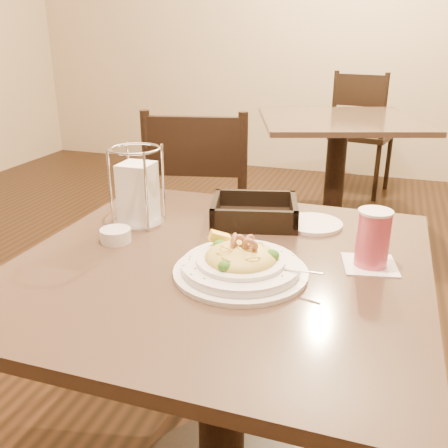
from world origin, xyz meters
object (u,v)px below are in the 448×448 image
(dining_chair_near, at_px, (201,212))
(butter_ramekin, at_px, (116,235))
(drink_glass, at_px, (373,239))
(bread_basket, at_px, (254,214))
(dining_chair_far, at_px, (361,130))
(side_plate, at_px, (313,224))
(main_table, at_px, (221,345))
(background_table, at_px, (336,155))
(pasta_bowl, at_px, (241,263))
(napkin_caddy, at_px, (138,191))

(dining_chair_near, bearing_deg, butter_ramekin, 84.44)
(butter_ramekin, bearing_deg, drink_glass, 5.72)
(dining_chair_near, height_order, bread_basket, dining_chair_near)
(dining_chair_far, relative_size, side_plate, 5.98)
(main_table, distance_m, bread_basket, 0.36)
(background_table, distance_m, dining_chair_near, 1.30)
(pasta_bowl, xyz_separation_m, drink_glass, (0.26, 0.13, 0.04))
(main_table, height_order, pasta_bowl, pasta_bowl)
(pasta_bowl, relative_size, butter_ramekin, 4.24)
(drink_glass, relative_size, side_plate, 0.86)
(background_table, height_order, pasta_bowl, pasta_bowl)
(pasta_bowl, bearing_deg, dining_chair_near, 116.01)
(background_table, relative_size, butter_ramekin, 15.24)
(background_table, height_order, dining_chair_far, dining_chair_far)
(main_table, relative_size, bread_basket, 3.43)
(main_table, height_order, dining_chair_near, dining_chair_near)
(dining_chair_near, xyz_separation_m, butter_ramekin, (0.10, -0.83, 0.24))
(dining_chair_far, distance_m, butter_ramekin, 2.96)
(drink_glass, height_order, side_plate, drink_glass)
(background_table, distance_m, bread_basket, 1.84)
(main_table, height_order, dining_chair_far, dining_chair_far)
(dining_chair_near, xyz_separation_m, drink_glass, (0.70, -0.77, 0.28))
(dining_chair_near, bearing_deg, main_table, 101.52)
(background_table, bearing_deg, side_plate, -85.92)
(main_table, distance_m, napkin_caddy, 0.45)
(background_table, relative_size, drink_glass, 8.50)
(dining_chair_far, distance_m, napkin_caddy, 2.84)
(pasta_bowl, height_order, bread_basket, pasta_bowl)
(pasta_bowl, bearing_deg, main_table, 139.36)
(drink_glass, bearing_deg, main_table, -166.10)
(background_table, xyz_separation_m, bread_basket, (-0.03, -1.82, 0.25))
(dining_chair_far, height_order, butter_ramekin, dining_chair_far)
(drink_glass, height_order, napkin_caddy, napkin_caddy)
(drink_glass, relative_size, napkin_caddy, 0.64)
(side_plate, relative_size, butter_ramekin, 2.08)
(pasta_bowl, distance_m, drink_glass, 0.29)
(side_plate, bearing_deg, dining_chair_near, 133.39)
(main_table, xyz_separation_m, napkin_caddy, (-0.28, 0.15, 0.31))
(dining_chair_near, bearing_deg, pasta_bowl, 103.47)
(napkin_caddy, bearing_deg, background_table, 80.72)
(main_table, height_order, napkin_caddy, napkin_caddy)
(butter_ramekin, bearing_deg, side_plate, 30.55)
(dining_chair_near, bearing_deg, bread_basket, 110.51)
(background_table, relative_size, napkin_caddy, 5.48)
(napkin_caddy, distance_m, side_plate, 0.47)
(main_table, height_order, butter_ramekin, butter_ramekin)
(drink_glass, bearing_deg, background_table, 98.13)
(background_table, bearing_deg, napkin_caddy, -99.28)
(background_table, xyz_separation_m, dining_chair_near, (-0.41, -1.23, 0.01))
(main_table, xyz_separation_m, dining_chair_far, (0.12, 2.94, 0.01))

